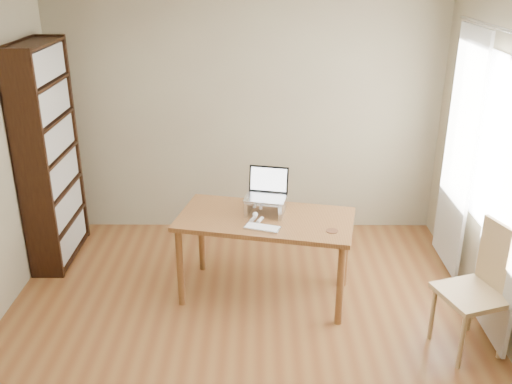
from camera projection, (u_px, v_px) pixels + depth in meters
name	position (u px, v px, depth m)	size (l,w,h in m)	color
room	(244.00, 195.00, 3.80)	(4.04, 4.54, 2.64)	brown
bookshelf	(49.00, 156.00, 5.32)	(0.30, 0.90, 2.10)	black
curtains	(482.00, 173.00, 4.56)	(0.03, 1.90, 2.25)	white
desk	(265.00, 227.00, 4.81)	(1.58, 1.01, 0.75)	brown
laptop_stand	(265.00, 204.00, 4.82)	(0.32, 0.25, 0.13)	silver
laptop	(265.00, 190.00, 4.83)	(0.38, 0.35, 0.24)	silver
keyboard	(262.00, 228.00, 4.57)	(0.31, 0.21, 0.02)	silver
coaster	(332.00, 231.00, 4.53)	(0.10, 0.10, 0.01)	brown
cat	(264.00, 205.00, 4.85)	(0.24, 0.48, 0.15)	#443E35
chair	(484.00, 287.00, 4.16)	(0.56, 0.56, 1.00)	tan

